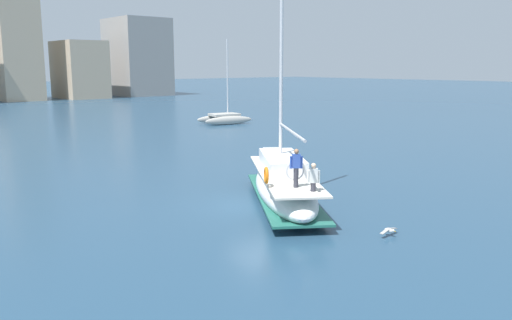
# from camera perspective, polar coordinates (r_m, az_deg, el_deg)

# --- Properties ---
(ground_plane) EXTENTS (400.00, 400.00, 0.00)m
(ground_plane) POSITION_cam_1_polar(r_m,az_deg,el_deg) (23.70, 0.10, -5.08)
(ground_plane) COLOR navy
(main_sailboat) EXTENTS (7.39, 9.29, 12.60)m
(main_sailboat) POSITION_cam_1_polar(r_m,az_deg,el_deg) (23.88, 3.10, -2.74)
(main_sailboat) COLOR white
(main_sailboat) RESTS_ON ground
(moored_catamaran) EXTENTS (6.01, 3.69, 9.15)m
(moored_catamaran) POSITION_cam_1_polar(r_m,az_deg,el_deg) (57.29, -3.50, 4.68)
(moored_catamaran) COLOR #B7B2A8
(moored_catamaran) RESTS_ON ground
(seagull) EXTENTS (1.00, 0.47, 0.16)m
(seagull) POSITION_cam_1_polar(r_m,az_deg,el_deg) (20.19, 14.48, -7.51)
(seagull) COLOR silver
(seagull) RESTS_ON ground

